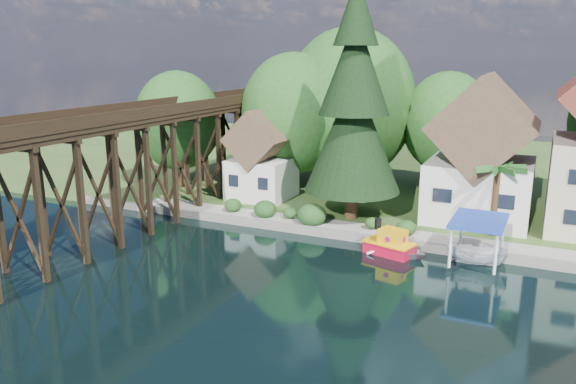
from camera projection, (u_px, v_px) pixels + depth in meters
name	position (u px, v px, depth m)	size (l,w,h in m)	color
ground	(316.00, 283.00, 32.46)	(140.00, 140.00, 0.00)	black
bank	(430.00, 170.00, 62.37)	(140.00, 52.00, 0.50)	#314D1E
seawall	(416.00, 246.00, 37.82)	(60.00, 0.40, 0.62)	slate
promenade	(449.00, 241.00, 38.10)	(50.00, 2.60, 0.06)	gray
trestle_bridge	(146.00, 157.00, 42.23)	(4.12, 44.18, 9.30)	black
house_left	(482.00, 159.00, 42.48)	(7.64, 8.64, 11.02)	silver
shed	(262.00, 161.00, 48.79)	(5.09, 5.40, 7.85)	silver
bg_trees	(419.00, 119.00, 49.03)	(49.90, 13.30, 10.57)	#382314
shrubs	(306.00, 213.00, 42.19)	(15.76, 2.47, 1.70)	#1D3F16
conifer	(354.00, 106.00, 41.42)	(7.27, 7.27, 17.90)	#382314
palm_tree	(498.00, 170.00, 38.36)	(4.52, 4.52, 5.33)	#382314
tugboat	(390.00, 244.00, 36.90)	(3.55, 2.55, 2.32)	#BB0C2A
boat_white_a	(396.00, 248.00, 37.05)	(3.00, 4.20, 0.87)	white
boat_canopy	(477.00, 245.00, 34.99)	(3.74, 4.66, 2.97)	silver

